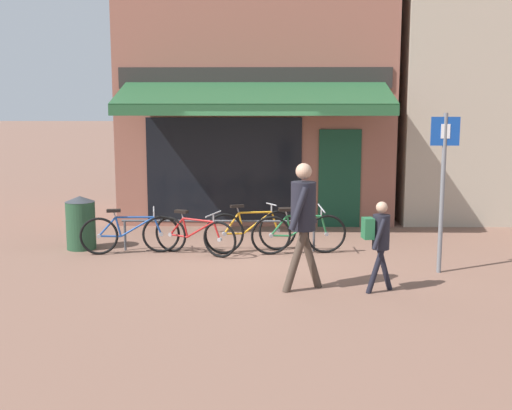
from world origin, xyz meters
name	(u,v)px	position (x,y,z in m)	size (l,w,h in m)	color
ground_plane	(250,253)	(0.00, 0.00, 0.00)	(160.00, 160.00, 0.00)	brown
shop_front	(256,89)	(0.03, 3.99, 2.97)	(6.03, 4.63, 5.95)	#8E5647
bike_rack_rail	(219,225)	(-0.57, 0.19, 0.47)	(3.53, 0.04, 0.57)	#47494F
bicycle_blue	(130,234)	(-2.14, -0.07, 0.37)	(1.74, 0.52, 0.81)	black
bicycle_red	(194,235)	(-0.99, -0.13, 0.35)	(1.53, 0.80, 0.79)	black
bicycle_orange	(251,231)	(0.01, 0.12, 0.39)	(1.67, 0.73, 0.88)	black
bicycle_green	(299,233)	(0.85, -0.07, 0.38)	(1.71, 0.52, 0.88)	black
pedestrian_adult	(303,213)	(0.81, -2.21, 1.12)	(0.60, 0.63, 1.84)	#47382D
pedestrian_child	(379,235)	(1.87, -2.30, 0.82)	(0.49, 0.44, 1.31)	black
litter_bin	(81,222)	(-3.12, 0.30, 0.49)	(0.54, 0.54, 0.98)	#23472D
parking_sign	(443,176)	(3.03, -1.24, 1.53)	(0.44, 0.07, 2.51)	slate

